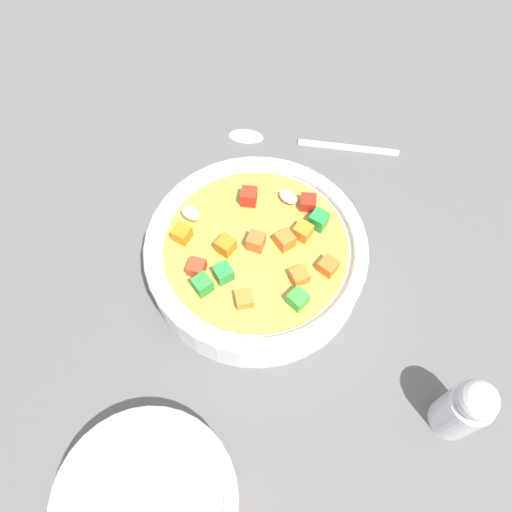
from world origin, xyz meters
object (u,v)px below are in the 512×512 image
Objects in this scene: soup_bowl_main at (256,254)px; side_bowl_small at (147,503)px; spoon at (296,139)px; pepper_shaker at (464,411)px.

side_bowl_small is at bearing 20.60° from soup_bowl_main.
side_bowl_small is at bearing 79.61° from spoon.
soup_bowl_main is 16.77cm from spoon.
side_bowl_small reaches higher than spoon.
soup_bowl_main is at bearing 82.89° from spoon.
pepper_shaker is at bearing 118.94° from spoon.
side_bowl_small is at bearing -33.51° from pepper_shaker.
soup_bowl_main is 1.21× the size of spoon.
pepper_shaker is (0.23, 21.53, 1.31)cm from soup_bowl_main.
side_bowl_small is 1.71× the size of pepper_shaker.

